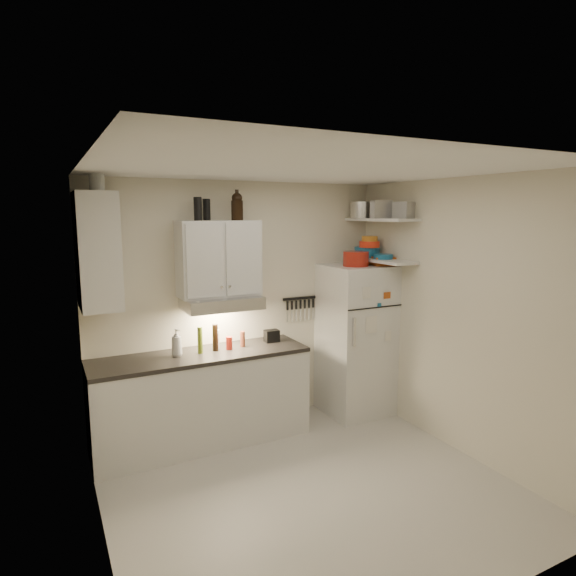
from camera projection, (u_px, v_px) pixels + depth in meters
name	position (u px, v px, depth m)	size (l,w,h in m)	color
floor	(311.00, 489.00, 4.01)	(3.20, 3.00, 0.02)	beige
ceiling	(313.00, 167.00, 3.61)	(3.20, 3.00, 0.02)	white
back_wall	(241.00, 305.00, 5.14)	(3.20, 0.02, 2.60)	beige
left_wall	(94.00, 366.00, 3.08)	(0.02, 3.00, 2.60)	beige
right_wall	(460.00, 317.00, 4.54)	(0.02, 3.00, 2.60)	beige
base_cabinet	(202.00, 400.00, 4.75)	(2.10, 0.60, 0.88)	silver
countertop	(201.00, 355.00, 4.68)	(2.10, 0.62, 0.04)	black
upper_cabinet	(219.00, 259.00, 4.77)	(0.80, 0.33, 0.75)	silver
side_cabinet	(97.00, 251.00, 4.12)	(0.33, 0.55, 1.00)	silver
range_hood	(222.00, 303.00, 4.78)	(0.76, 0.46, 0.12)	silver
fridge	(356.00, 339.00, 5.46)	(0.70, 0.68, 1.70)	silver
shelf_hi	(381.00, 220.00, 5.23)	(0.30, 0.95, 0.03)	silver
shelf_lo	(380.00, 260.00, 5.29)	(0.30, 0.95, 0.03)	silver
knife_strip	(300.00, 298.00, 5.43)	(0.42, 0.02, 0.03)	black
dutch_oven	(356.00, 259.00, 5.21)	(0.28, 0.28, 0.16)	maroon
book_stack	(382.00, 261.00, 5.33)	(0.23, 0.28, 0.09)	#B94F17
spice_jar	(360.00, 261.00, 5.30)	(0.05, 0.05, 0.09)	silver
stock_pot	(361.00, 210.00, 5.43)	(0.25, 0.25, 0.18)	silver
tin_a	(381.00, 209.00, 5.19)	(0.19, 0.17, 0.19)	#AAAAAD
tin_b	(404.00, 210.00, 4.96)	(0.17, 0.17, 0.17)	#AAAAAD
bowl_teal	(367.00, 252.00, 5.47)	(0.29, 0.29, 0.11)	#185B84
bowl_orange	(370.00, 244.00, 5.40)	(0.23, 0.23, 0.07)	red
bowl_yellow	(370.00, 239.00, 5.39)	(0.18, 0.18, 0.06)	#BB7521
plates	(383.00, 257.00, 5.25)	(0.21, 0.21, 0.05)	#185B84
growler_a	(237.00, 206.00, 4.71)	(0.12, 0.12, 0.28)	black
growler_b	(237.00, 208.00, 4.73)	(0.10, 0.10, 0.23)	black
thermos_a	(207.00, 210.00, 4.72)	(0.07, 0.07, 0.21)	black
thermos_b	(198.00, 209.00, 4.55)	(0.08, 0.08, 0.22)	black
side_jar	(97.00, 182.00, 4.09)	(0.13, 0.13, 0.17)	silver
soap_bottle	(176.00, 341.00, 4.57)	(0.11, 0.11, 0.29)	silver
pepper_mill	(243.00, 339.00, 4.90)	(0.05, 0.05, 0.16)	brown
oil_bottle	(200.00, 340.00, 4.66)	(0.05, 0.05, 0.26)	#5B711C
vinegar_bottle	(215.00, 338.00, 4.75)	(0.06, 0.06, 0.27)	black
clear_bottle	(216.00, 339.00, 4.83)	(0.07, 0.07, 0.20)	silver
red_jar	(229.00, 343.00, 4.81)	(0.06, 0.06, 0.13)	maroon
caddy	(272.00, 336.00, 5.10)	(0.15, 0.11, 0.13)	black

